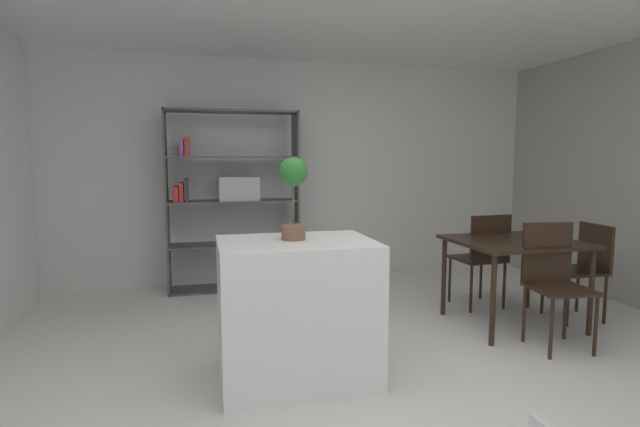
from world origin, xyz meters
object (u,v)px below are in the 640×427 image
object	(u,v)px
kitchen_island	(297,310)
potted_plant_on_island	(293,188)
dining_table	(514,249)
dining_chair_far	(484,252)
open_bookshelf	(230,196)
dining_chair_window_side	(584,263)
dining_chair_near	(553,273)

from	to	relation	value
kitchen_island	potted_plant_on_island	bearing A→B (deg)	103.63
dining_table	dining_chair_far	distance (m)	0.49
open_bookshelf	dining_chair_window_side	bearing A→B (deg)	-30.68
potted_plant_on_island	dining_chair_far	size ratio (longest dim) A/B	0.58
potted_plant_on_island	dining_table	xyz separation A→B (m)	(2.06, 0.53, -0.59)
dining_table	dining_chair_window_side	size ratio (longest dim) A/B	1.19
kitchen_island	dining_chair_far	world-z (taller)	dining_chair_far
dining_chair_window_side	dining_chair_near	bearing A→B (deg)	-52.82
dining_table	dining_chair_far	bearing A→B (deg)	89.33
dining_table	dining_chair_window_side	world-z (taller)	dining_chair_window_side
open_bookshelf	kitchen_island	bearing A→B (deg)	-83.36
dining_table	dining_chair_window_side	distance (m)	0.75
potted_plant_on_island	dining_chair_far	world-z (taller)	potted_plant_on_island
dining_chair_window_side	dining_table	bearing A→B (deg)	-86.34
dining_chair_near	dining_chair_far	size ratio (longest dim) A/B	1.03
dining_chair_far	open_bookshelf	bearing A→B (deg)	-33.00
kitchen_island	dining_table	world-z (taller)	kitchen_island
potted_plant_on_island	kitchen_island	bearing A→B (deg)	-76.37
potted_plant_on_island	dining_chair_window_side	size ratio (longest dim) A/B	0.62
potted_plant_on_island	dining_chair_near	world-z (taller)	potted_plant_on_island
kitchen_island	potted_plant_on_island	size ratio (longest dim) A/B	1.86
kitchen_island	dining_chair_near	xyz separation A→B (m)	(2.06, 0.10, 0.10)
dining_chair_window_side	dining_chair_far	world-z (taller)	dining_chair_far
open_bookshelf	dining_table	distance (m)	2.97
open_bookshelf	dining_chair_window_side	xyz separation A→B (m)	(3.06, -1.81, -0.54)
kitchen_island	potted_plant_on_island	xyz separation A→B (m)	(-0.01, 0.04, 0.80)
open_bookshelf	dining_table	world-z (taller)	open_bookshelf
open_bookshelf	dining_table	bearing A→B (deg)	-37.83
dining_chair_near	dining_chair_window_side	distance (m)	0.86
potted_plant_on_island	dining_table	size ratio (longest dim) A/B	0.52
dining_chair_window_side	kitchen_island	bearing A→B (deg)	-74.19
kitchen_island	potted_plant_on_island	world-z (taller)	potted_plant_on_island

